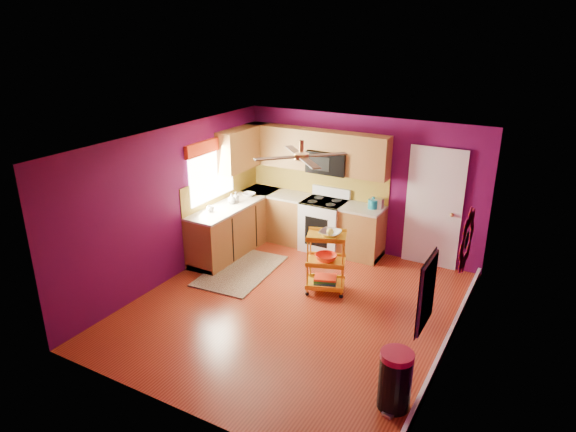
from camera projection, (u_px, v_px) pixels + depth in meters
The scene contains 18 objects.
ground at pixel (294, 308), 7.67m from camera, with size 5.00×5.00×0.00m, color maroon.
room_envelope at pixel (296, 205), 7.08m from camera, with size 4.54×5.04×2.52m.
lower_cabinets at pixel (277, 225), 9.61m from camera, with size 2.81×2.31×0.94m.
electric_range at pixel (324, 224), 9.52m from camera, with size 0.76×0.66×1.13m.
upper_cabinetry at pixel (292, 151), 9.37m from camera, with size 2.80×2.30×1.26m.
left_window at pixel (211, 161), 8.92m from camera, with size 0.08×1.35×1.08m.
panel_door at pixel (434, 209), 8.70m from camera, with size 0.95×0.11×2.15m.
right_wall_art at pixel (451, 261), 5.86m from camera, with size 0.04×2.74×1.04m.
ceiling_fan at pixel (301, 156), 7.02m from camera, with size 1.01×1.01×0.26m.
shag_rug at pixel (241, 271), 8.79m from camera, with size 1.02×1.66×0.02m, color black.
rolling_cart at pixel (326, 260), 7.95m from camera, with size 0.71×0.61×1.08m.
trash_can at pixel (395, 380), 5.59m from camera, with size 0.44×0.45×0.70m.
teal_kettle at pixel (373, 204), 8.97m from camera, with size 0.18×0.18×0.21m.
toaster at pixel (377, 203), 8.99m from camera, with size 0.22×0.15×0.18m, color beige.
soap_bottle_a at pixel (236, 197), 9.27m from camera, with size 0.09×0.09×0.20m, color #EA3F72.
soap_bottle_b at pixel (232, 199), 9.21m from camera, with size 0.14×0.14×0.18m, color white.
counter_dish at pixel (249, 194), 9.63m from camera, with size 0.24×0.24×0.06m, color white.
counter_cup at pixel (210, 209), 8.83m from camera, with size 0.13×0.13×0.10m, color white.
Camera 1 is at (3.19, -5.87, 4.00)m, focal length 32.00 mm.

